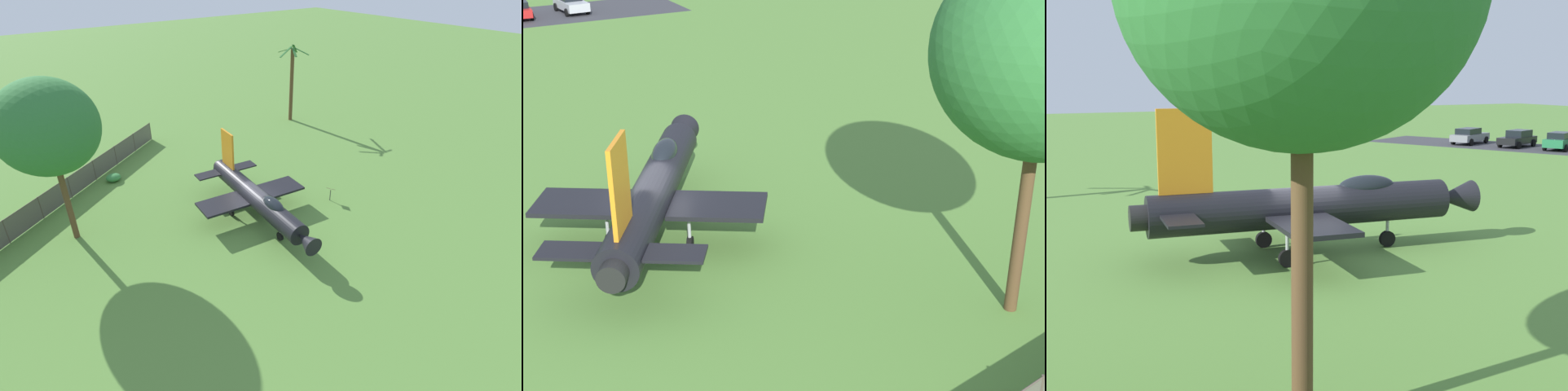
# 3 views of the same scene
# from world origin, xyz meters

# --- Properties ---
(ground_plane) EXTENTS (200.00, 200.00, 0.00)m
(ground_plane) POSITION_xyz_m (0.00, 0.00, 0.00)
(ground_plane) COLOR #568438
(display_jet) EXTENTS (8.17, 12.95, 5.26)m
(display_jet) POSITION_xyz_m (0.03, 0.32, 1.78)
(display_jet) COLOR black
(display_jet) RESTS_ON ground_plane
(shade_tree) EXTENTS (6.11, 6.09, 10.85)m
(shade_tree) POSITION_xyz_m (11.27, -5.30, 7.92)
(shade_tree) COLOR brown
(shade_tree) RESTS_ON ground_plane
(parked_car_silver) EXTENTS (3.52, 4.34, 1.51)m
(parked_car_silver) POSITION_xyz_m (-10.84, 40.44, 0.78)
(parked_car_silver) COLOR #B2B5BA
(parked_car_silver) RESTS_ON ground_plane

